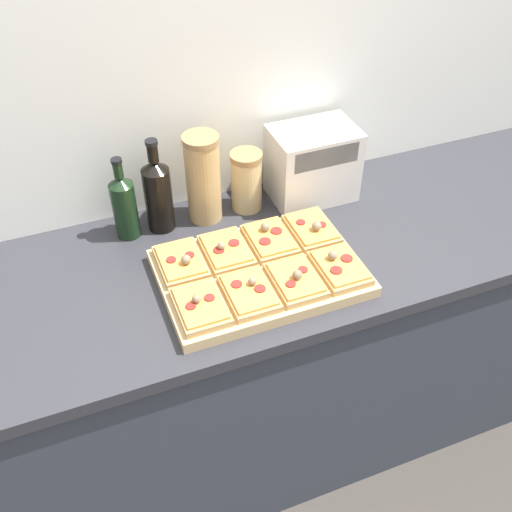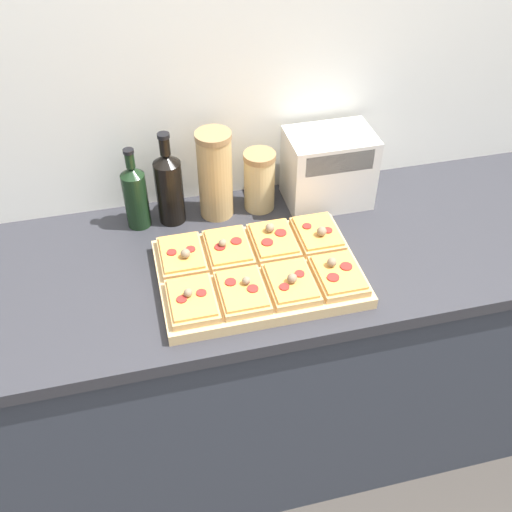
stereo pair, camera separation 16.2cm
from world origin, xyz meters
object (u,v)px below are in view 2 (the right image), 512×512
object	(u,v)px
wine_bottle	(169,186)
cutting_board	(259,273)
toaster_oven	(328,168)
olive_oil_bottle	(135,195)
grain_jar_short	(259,181)
grain_jar_tall	(215,175)

from	to	relation	value
wine_bottle	cutting_board	bearing A→B (deg)	-58.68
wine_bottle	toaster_oven	distance (m)	0.49
cutting_board	olive_oil_bottle	distance (m)	0.44
grain_jar_short	toaster_oven	xyz separation A→B (m)	(0.22, -0.01, 0.02)
olive_oil_bottle	grain_jar_tall	world-z (taller)	grain_jar_tall
grain_jar_short	cutting_board	bearing A→B (deg)	-104.30
cutting_board	grain_jar_short	bearing A→B (deg)	75.70
grain_jar_tall	grain_jar_short	world-z (taller)	grain_jar_tall
toaster_oven	cutting_board	bearing A→B (deg)	-134.26
olive_oil_bottle	grain_jar_short	bearing A→B (deg)	0.00
toaster_oven	grain_jar_short	bearing A→B (deg)	176.52
wine_bottle	toaster_oven	bearing A→B (deg)	-1.53
olive_oil_bottle	grain_jar_tall	bearing A→B (deg)	0.00
wine_bottle	grain_jar_tall	xyz separation A→B (m)	(0.14, 0.00, 0.02)
olive_oil_bottle	cutting_board	bearing A→B (deg)	-47.22
toaster_oven	grain_jar_tall	bearing A→B (deg)	177.86
olive_oil_bottle	grain_jar_short	xyz separation A→B (m)	(0.37, 0.00, -0.01)
wine_bottle	toaster_oven	xyz separation A→B (m)	(0.49, -0.01, -0.00)
grain_jar_short	wine_bottle	bearing A→B (deg)	180.00
grain_jar_tall	toaster_oven	size ratio (longest dim) A/B	0.99
cutting_board	grain_jar_short	world-z (taller)	grain_jar_short
cutting_board	toaster_oven	size ratio (longest dim) A/B	1.91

